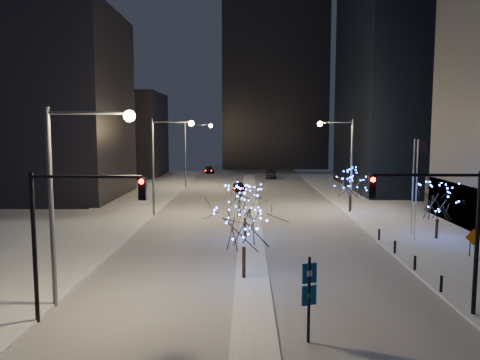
{
  "coord_description": "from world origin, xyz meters",
  "views": [
    {
      "loc": [
        -0.29,
        -20.67,
        8.87
      ],
      "look_at": [
        -0.87,
        15.53,
        5.0
      ],
      "focal_mm": 35.0,
      "sensor_mm": 36.0,
      "label": 1
    }
  ],
  "objects_px": {
    "street_lamp_w_near": "(72,179)",
    "traffic_signal_west": "(67,221)",
    "holiday_tree_median_far": "(245,203)",
    "wayfinding_sign": "(309,290)",
    "street_lamp_east": "(343,153)",
    "street_lamp_w_far": "(192,145)",
    "car_far": "(209,170)",
    "car_mid": "(271,174)",
    "holiday_tree_plaza_far": "(350,183)",
    "holiday_tree_median_near": "(244,220)",
    "construction_sign": "(473,240)",
    "car_near": "(239,187)",
    "holiday_tree_plaza_near": "(438,202)",
    "street_lamp_w_mid": "(163,153)",
    "traffic_signal_east": "(445,218)"
  },
  "relations": [
    {
      "from": "street_lamp_w_near",
      "to": "traffic_signal_west",
      "type": "distance_m",
      "value": 2.7
    },
    {
      "from": "holiday_tree_median_near",
      "to": "car_near",
      "type": "bearing_deg",
      "value": 91.42
    },
    {
      "from": "traffic_signal_west",
      "to": "holiday_tree_median_far",
      "type": "bearing_deg",
      "value": 65.12
    },
    {
      "from": "traffic_signal_east",
      "to": "car_mid",
      "type": "bearing_deg",
      "value": 94.29
    },
    {
      "from": "street_lamp_w_far",
      "to": "holiday_tree_plaza_far",
      "type": "height_order",
      "value": "street_lamp_w_far"
    },
    {
      "from": "street_lamp_w_mid",
      "to": "car_mid",
      "type": "xyz_separation_m",
      "value": [
        13.04,
        38.52,
        -5.67
      ]
    },
    {
      "from": "holiday_tree_median_far",
      "to": "construction_sign",
      "type": "distance_m",
      "value": 16.98
    },
    {
      "from": "street_lamp_w_near",
      "to": "car_far",
      "type": "distance_m",
      "value": 73.88
    },
    {
      "from": "car_near",
      "to": "traffic_signal_east",
      "type": "bearing_deg",
      "value": -86.22
    },
    {
      "from": "traffic_signal_west",
      "to": "construction_sign",
      "type": "height_order",
      "value": "traffic_signal_west"
    },
    {
      "from": "car_near",
      "to": "holiday_tree_plaza_far",
      "type": "height_order",
      "value": "holiday_tree_plaza_far"
    },
    {
      "from": "holiday_tree_median_near",
      "to": "traffic_signal_west",
      "type": "bearing_deg",
      "value": -141.42
    },
    {
      "from": "wayfinding_sign",
      "to": "traffic_signal_west",
      "type": "bearing_deg",
      "value": 148.7
    },
    {
      "from": "street_lamp_east",
      "to": "holiday_tree_plaza_near",
      "type": "height_order",
      "value": "street_lamp_east"
    },
    {
      "from": "street_lamp_w_mid",
      "to": "wayfinding_sign",
      "type": "relative_size",
      "value": 2.72
    },
    {
      "from": "holiday_tree_median_far",
      "to": "street_lamp_w_near",
      "type": "bearing_deg",
      "value": -119.17
    },
    {
      "from": "street_lamp_w_near",
      "to": "traffic_signal_west",
      "type": "relative_size",
      "value": 1.43
    },
    {
      "from": "traffic_signal_east",
      "to": "construction_sign",
      "type": "relative_size",
      "value": 3.57
    },
    {
      "from": "street_lamp_w_mid",
      "to": "holiday_tree_plaza_near",
      "type": "distance_m",
      "value": 26.3
    },
    {
      "from": "car_near",
      "to": "holiday_tree_median_far",
      "type": "xyz_separation_m",
      "value": [
        1.0,
        -29.64,
        2.24
      ]
    },
    {
      "from": "holiday_tree_median_far",
      "to": "holiday_tree_plaza_near",
      "type": "bearing_deg",
      "value": -1.51
    },
    {
      "from": "car_near",
      "to": "holiday_tree_plaza_far",
      "type": "bearing_deg",
      "value": -64.42
    },
    {
      "from": "street_lamp_w_near",
      "to": "holiday_tree_median_far",
      "type": "distance_m",
      "value": 17.68
    },
    {
      "from": "holiday_tree_median_near",
      "to": "car_mid",
      "type": "bearing_deg",
      "value": 85.56
    },
    {
      "from": "holiday_tree_median_far",
      "to": "wayfinding_sign",
      "type": "height_order",
      "value": "holiday_tree_median_far"
    },
    {
      "from": "traffic_signal_east",
      "to": "car_near",
      "type": "distance_m",
      "value": 47.12
    },
    {
      "from": "street_lamp_w_mid",
      "to": "holiday_tree_median_near",
      "type": "xyz_separation_m",
      "value": [
        8.44,
        -20.67,
        -2.9
      ]
    },
    {
      "from": "street_lamp_w_far",
      "to": "holiday_tree_plaza_far",
      "type": "xyz_separation_m",
      "value": [
        19.65,
        -22.91,
        -3.27
      ]
    },
    {
      "from": "car_mid",
      "to": "holiday_tree_plaza_far",
      "type": "relative_size",
      "value": 1.04
    },
    {
      "from": "car_far",
      "to": "street_lamp_w_far",
      "type": "bearing_deg",
      "value": -101.51
    },
    {
      "from": "car_mid",
      "to": "holiday_tree_plaza_near",
      "type": "distance_m",
      "value": 50.07
    },
    {
      "from": "street_lamp_w_mid",
      "to": "holiday_tree_median_near",
      "type": "relative_size",
      "value": 1.86
    },
    {
      "from": "street_lamp_w_far",
      "to": "car_near",
      "type": "height_order",
      "value": "street_lamp_w_far"
    },
    {
      "from": "street_lamp_w_far",
      "to": "holiday_tree_plaza_far",
      "type": "relative_size",
      "value": 2.08
    },
    {
      "from": "street_lamp_w_near",
      "to": "car_near",
      "type": "relative_size",
      "value": 2.48
    },
    {
      "from": "street_lamp_east",
      "to": "holiday_tree_plaza_far",
      "type": "relative_size",
      "value": 2.08
    },
    {
      "from": "car_mid",
      "to": "holiday_tree_plaza_far",
      "type": "distance_m",
      "value": 37.11
    },
    {
      "from": "street_lamp_w_near",
      "to": "street_lamp_w_far",
      "type": "xyz_separation_m",
      "value": [
        0.0,
        50.0,
        0.0
      ]
    },
    {
      "from": "wayfinding_sign",
      "to": "construction_sign",
      "type": "xyz_separation_m",
      "value": [
        13.07,
        13.11,
        -0.93
      ]
    },
    {
      "from": "traffic_signal_west",
      "to": "street_lamp_w_near",
      "type": "bearing_deg",
      "value": 103.96
    },
    {
      "from": "car_mid",
      "to": "wayfinding_sign",
      "type": "height_order",
      "value": "wayfinding_sign"
    },
    {
      "from": "street_lamp_w_near",
      "to": "holiday_tree_median_far",
      "type": "bearing_deg",
      "value": 60.83
    },
    {
      "from": "traffic_signal_east",
      "to": "holiday_tree_plaza_far",
      "type": "xyz_separation_m",
      "value": [
        1.78,
        28.09,
        -1.53
      ]
    },
    {
      "from": "car_mid",
      "to": "holiday_tree_plaza_near",
      "type": "relative_size",
      "value": 1.09
    },
    {
      "from": "street_lamp_east",
      "to": "traffic_signal_west",
      "type": "distance_m",
      "value": 35.3
    },
    {
      "from": "street_lamp_w_near",
      "to": "car_far",
      "type": "relative_size",
      "value": 2.21
    },
    {
      "from": "street_lamp_w_far",
      "to": "car_far",
      "type": "xyz_separation_m",
      "value": [
        0.73,
        23.64,
        -5.84
      ]
    },
    {
      "from": "holiday_tree_median_near",
      "to": "construction_sign",
      "type": "bearing_deg",
      "value": 17.2
    },
    {
      "from": "street_lamp_w_mid",
      "to": "wayfinding_sign",
      "type": "bearing_deg",
      "value": -68.79
    },
    {
      "from": "street_lamp_w_mid",
      "to": "traffic_signal_east",
      "type": "xyz_separation_m",
      "value": [
        17.88,
        -26.0,
        -1.74
      ]
    }
  ]
}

